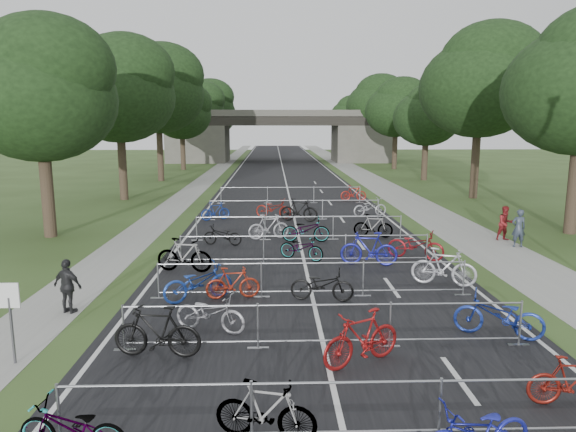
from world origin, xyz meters
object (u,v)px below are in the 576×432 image
at_px(overpass_bridge, 281,136).
at_px(bike_1, 266,411).
at_px(park_sign, 10,308).
at_px(pedestrian_a, 519,228).
at_px(bike_0, 72,429).
at_px(pedestrian_c, 68,286).
at_px(pedestrian_b, 505,224).

height_order(overpass_bridge, bike_1, overpass_bridge).
distance_m(park_sign, pedestrian_a, 19.05).
xyz_separation_m(park_sign, bike_0, (2.50, -3.26, -0.80)).
relative_size(park_sign, bike_0, 1.02).
distance_m(park_sign, pedestrian_c, 3.09).
relative_size(park_sign, bike_1, 1.06).
relative_size(overpass_bridge, pedestrian_a, 19.18).
bearing_deg(pedestrian_b, park_sign, -149.30).
xyz_separation_m(park_sign, pedestrian_b, (16.00, 11.57, -0.49)).
height_order(overpass_bridge, pedestrian_c, overpass_bridge).
height_order(bike_1, pedestrian_b, pedestrian_b).
xyz_separation_m(bike_1, pedestrian_a, (10.51, 13.24, 0.29)).
xyz_separation_m(overpass_bridge, pedestrian_a, (9.20, -51.67, -2.73)).
height_order(bike_1, pedestrian_a, pedestrian_a).
distance_m(overpass_bridge, park_sign, 62.41).
bearing_deg(bike_1, pedestrian_c, 56.23).
relative_size(overpass_bridge, bike_0, 17.32).
relative_size(overpass_bridge, bike_1, 18.08).
relative_size(park_sign, pedestrian_b, 1.18).
bearing_deg(pedestrian_b, pedestrian_a, -95.17).
bearing_deg(overpass_bridge, pedestrian_c, -96.58).
relative_size(overpass_bridge, pedestrian_c, 20.40).
distance_m(overpass_bridge, bike_0, 65.47).
xyz_separation_m(bike_0, bike_1, (2.99, 0.35, 0.05)).
height_order(bike_1, pedestrian_c, pedestrian_c).
bearing_deg(pedestrian_a, park_sign, 35.35).
height_order(park_sign, pedestrian_a, park_sign).
bearing_deg(pedestrian_b, pedestrian_c, -157.14).
distance_m(park_sign, bike_0, 4.18).
height_order(overpass_bridge, bike_0, overpass_bridge).
xyz_separation_m(bike_0, pedestrian_b, (13.50, 14.83, 0.31)).
bearing_deg(pedestrian_b, overpass_bridge, 95.17).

